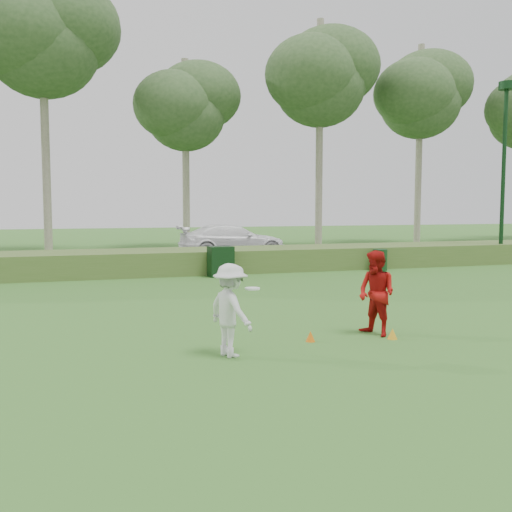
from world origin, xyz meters
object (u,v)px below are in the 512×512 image
object	(u,v)px
cone_yellow	(392,334)
lamp_post	(505,140)
player_red	(377,293)
utility_cabinet	(221,262)
trash_bin	(380,260)
player_white	(231,310)
car_right	(233,240)
cone_orange	(310,336)

from	to	relation	value
cone_yellow	lamp_post	bearing A→B (deg)	42.67
player_red	utility_cabinet	distance (m)	10.44
trash_bin	lamp_post	bearing A→B (deg)	7.53
player_white	trash_bin	bearing A→B (deg)	-61.59
player_white	trash_bin	xyz separation A→B (m)	(9.28, 11.03, -0.38)
car_right	utility_cabinet	bearing A→B (deg)	162.23
trash_bin	car_right	world-z (taller)	car_right
player_white	player_red	bearing A→B (deg)	-100.06
lamp_post	player_red	world-z (taller)	lamp_post
lamp_post	cone_orange	world-z (taller)	lamp_post
lamp_post	utility_cabinet	world-z (taller)	lamp_post
lamp_post	cone_yellow	xyz separation A→B (m)	(-12.64, -11.66, -5.49)
player_red	car_right	xyz separation A→B (m)	(1.95, 18.17, 0.00)
lamp_post	car_right	world-z (taller)	lamp_post
player_white	trash_bin	distance (m)	14.42
lamp_post	cone_orange	xyz separation A→B (m)	(-14.27, -11.36, -5.49)
car_right	player_white	bearing A→B (deg)	165.28
player_red	utility_cabinet	xyz separation A→B (m)	(-0.63, 10.42, -0.30)
trash_bin	utility_cabinet	bearing A→B (deg)	179.65
cone_orange	trash_bin	bearing A→B (deg)	54.28
player_red	car_right	world-z (taller)	player_red
car_right	cone_orange	bearing A→B (deg)	170.04
car_right	player_red	bearing A→B (deg)	174.56
player_red	utility_cabinet	size ratio (longest dim) A/B	1.53
lamp_post	cone_yellow	world-z (taller)	lamp_post
utility_cabinet	trash_bin	xyz separation A→B (m)	(6.68, -0.04, -0.13)
cone_orange	player_white	bearing A→B (deg)	-162.04
player_red	utility_cabinet	bearing A→B (deg)	164.45
lamp_post	player_white	size ratio (longest dim) A/B	5.01
player_white	trash_bin	size ratio (longest dim) A/B	1.86
cone_yellow	car_right	bearing A→B (deg)	84.45
cone_orange	trash_bin	size ratio (longest dim) A/B	0.23
cone_orange	utility_cabinet	size ratio (longest dim) A/B	0.18
cone_orange	trash_bin	world-z (taller)	trash_bin
lamp_post	player_white	world-z (taller)	lamp_post
cone_orange	utility_cabinet	xyz separation A→B (m)	(0.85, 10.51, 0.46)
player_white	player_red	world-z (taller)	player_red
lamp_post	cone_orange	size ratio (longest dim) A/B	39.71
player_red	car_right	size ratio (longest dim) A/B	0.31
lamp_post	car_right	bearing A→B (deg)	147.51
lamp_post	trash_bin	bearing A→B (deg)	-172.47
cone_orange	cone_yellow	xyz separation A→B (m)	(1.63, -0.30, 0.00)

